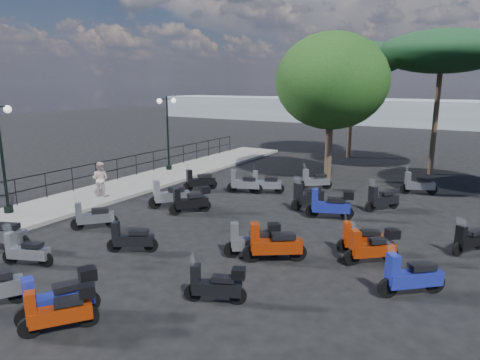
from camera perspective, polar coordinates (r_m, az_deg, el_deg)
The scene contains 33 objects.
ground at distance 14.32m, azimuth -8.15°, elevation -7.76°, with size 120.00×120.00×0.00m, color black.
sidewalk at distance 20.69m, azimuth -17.14°, elevation -1.54°, with size 3.00×30.00×0.15m, color #62605D.
railing at distance 21.35m, azimuth -20.05°, elevation 0.95°, with size 0.04×26.04×1.10m.
lamp_post_1 at distance 18.23m, azimuth -29.22°, elevation 3.35°, with size 0.40×1.22×4.15m.
lamp_post_2 at distance 24.55m, azimuth -9.63°, elevation 6.81°, with size 0.54×1.19×4.13m.
pedestrian_far at distance 19.61m, azimuth -18.13°, elevation 0.13°, with size 0.74×0.58×1.52m, color beige.
scooter_2 at distance 15.07m, azimuth -29.35°, elevation -6.25°, with size 1.76×0.88×1.46m.
scooter_3 at distance 15.81m, azimuth -19.00°, elevation -4.68°, with size 1.13×1.25×1.27m.
scooter_4 at distance 16.80m, azimuth -6.60°, elevation -2.77°, with size 1.13×1.47×1.36m.
scooter_5 at distance 20.32m, azimuth -5.45°, elevation -0.14°, with size 1.10×1.42×1.34m.
scooter_7 at distance 10.25m, azimuth -22.99°, elevation -14.19°, with size 1.01×1.60×1.39m.
scooter_8 at distance 13.47m, azimuth -26.66°, elevation -8.52°, with size 1.44×0.73×1.20m.
scooter_9 at distance 17.71m, azimuth -9.36°, elevation -2.05°, with size 1.28×1.47×1.46m.
scooter_10 at distance 19.77m, azimuth 0.54°, elevation -0.45°, with size 1.63×0.76×1.34m.
scooter_11 at distance 19.78m, azimuth 3.43°, elevation -0.48°, with size 1.57×0.85×1.33m.
scooter_13 at distance 9.82m, azimuth -22.93°, elevation -15.78°, with size 1.07×1.33×1.24m.
scooter_14 at distance 13.37m, azimuth -14.33°, elevation -7.62°, with size 1.36×0.91×1.23m.
scooter_15 at distance 12.60m, azimuth 1.79°, elevation -8.08°, with size 1.48×1.10×1.35m.
scooter_16 at distance 16.38m, azimuth 11.95°, elevation -3.27°, with size 1.72×0.89×1.43m.
scooter_17 at distance 20.69m, azimuth 9.95°, elevation -0.08°, with size 1.29×1.15×1.30m.
scooter_19 at distance 10.18m, azimuth -3.21°, elevation -13.82°, with size 1.40×0.77×1.18m.
scooter_20 at distance 12.32m, azimuth 4.45°, elevation -8.61°, with size 1.60×1.14×1.47m.
scooter_21 at distance 12.72m, azimuth 17.24°, elevation -8.56°, with size 1.34×1.19×1.30m.
scooter_22 at distance 17.61m, azimuth 8.98°, elevation -2.18°, with size 0.93×1.67×1.42m.
scooter_23 at distance 18.01m, azimuth 18.40°, elevation -2.45°, with size 1.07×1.42×1.33m.
scooter_26 at distance 11.23m, azimuth 21.82°, elevation -11.89°, with size 1.38×1.23×1.39m.
scooter_27 at distance 14.63m, azimuth 28.24°, elevation -7.06°, with size 0.88×1.32×1.19m.
scooter_28 at distance 13.42m, azimuth 15.90°, elevation -7.61°, with size 1.39×0.93×1.25m.
scooter_29 at distance 21.19m, azimuth 22.64°, elevation -0.57°, with size 1.55×0.86×1.32m.
broadleaf_tree at distance 22.40m, azimuth 12.12°, elevation 12.74°, with size 5.67×5.67×7.50m.
pine_0 at distance 25.81m, azimuth 25.36°, elevation 15.18°, with size 6.55×6.55×7.76m.
pine_2 at distance 29.94m, azimuth 14.93°, elevation 15.30°, with size 6.70×6.70×7.70m.
distant_hills at distance 56.17m, azimuth 21.96°, elevation 8.34°, with size 70.00×8.00×3.00m, color gray.
Camera 1 is at (8.45, -10.42, 5.01)m, focal length 32.00 mm.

